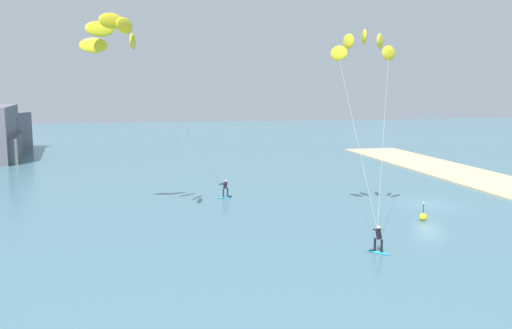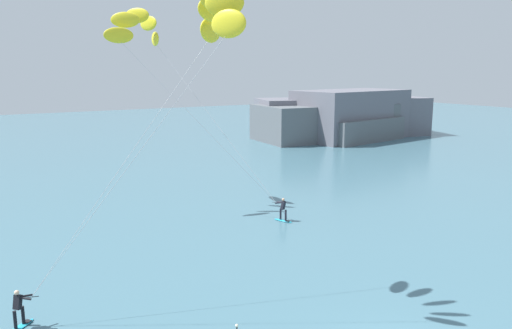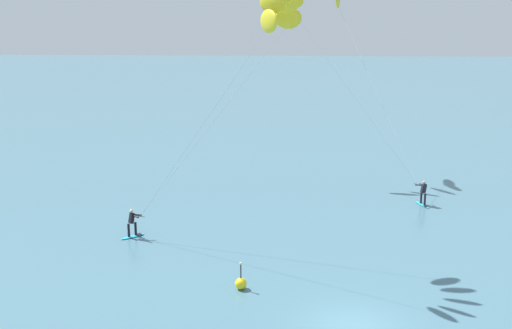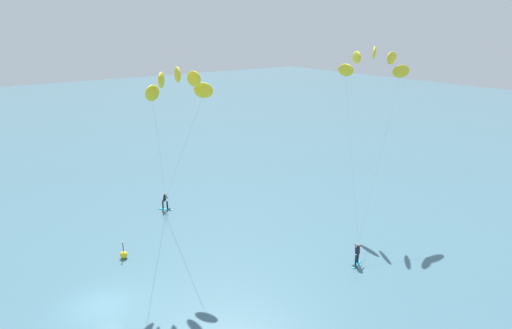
# 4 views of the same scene
# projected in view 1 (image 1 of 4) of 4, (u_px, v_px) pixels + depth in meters

# --- Properties ---
(ground_plane) EXTENTS (240.00, 240.00, 0.00)m
(ground_plane) POSITION_uv_depth(u_px,v_px,m) (429.00, 204.00, 44.83)
(ground_plane) COLOR #426B7A
(kitesurfer_nearshore) EXTENTS (10.41, 12.26, 15.05)m
(kitesurfer_nearshore) POSITION_uv_depth(u_px,v_px,m) (117.00, 40.00, 37.27)
(kitesurfer_nearshore) COLOR #23ADD1
(kitesurfer_nearshore) RESTS_ON ground
(kitesurfer_mid_water) EXTENTS (10.27, 5.38, 14.08)m
(kitesurfer_mid_water) POSITION_uv_depth(u_px,v_px,m) (364.00, 53.00, 37.87)
(kitesurfer_mid_water) COLOR #23ADD1
(kitesurfer_mid_water) RESTS_ON ground
(marker_buoy) EXTENTS (0.56, 0.56, 1.38)m
(marker_buoy) POSITION_uv_depth(u_px,v_px,m) (423.00, 217.00, 39.22)
(marker_buoy) COLOR yellow
(marker_buoy) RESTS_ON ground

